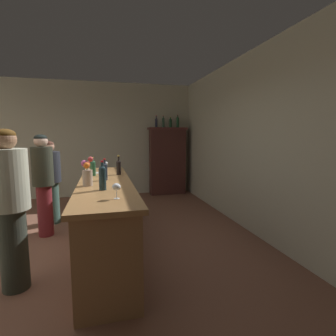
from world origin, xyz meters
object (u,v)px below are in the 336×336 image
(wine_bottle_syrah, at_px, (102,177))
(display_bottle_center, at_px, (170,123))
(display_cabinet, at_px, (167,160))
(wine_bottle_riesling, at_px, (105,171))
(patron_near_entrance, at_px, (50,179))
(wine_bottle_merlot, at_px, (119,166))
(cheese_plate, at_px, (95,173))
(flower_arrangement, at_px, (87,173))
(patron_in_navy, at_px, (43,180))
(wine_glass_front, at_px, (106,164))
(display_bottle_left, at_px, (156,122))
(wine_bottle_rose, at_px, (93,167))
(patron_by_cabinet, at_px, (10,204))
(display_bottle_midright, at_px, (178,122))
(bar_counter, at_px, (106,217))
(display_bottle_midleft, at_px, (163,122))
(wine_glass_mid, at_px, (116,187))

(wine_bottle_syrah, height_order, display_bottle_center, display_bottle_center)
(display_cabinet, xyz_separation_m, wine_bottle_syrah, (-1.70, -3.83, 0.21))
(wine_bottle_riesling, distance_m, patron_near_entrance, 1.72)
(wine_bottle_merlot, distance_m, cheese_plate, 0.43)
(flower_arrangement, xyz_separation_m, cheese_plate, (0.06, 1.00, -0.15))
(wine_bottle_syrah, relative_size, patron_in_navy, 0.20)
(wine_glass_front, xyz_separation_m, display_bottle_left, (1.35, 2.08, 0.84))
(wine_bottle_rose, distance_m, patron_by_cabinet, 1.37)
(patron_in_navy, bearing_deg, cheese_plate, 52.10)
(wine_bottle_riesling, height_order, wine_glass_front, wine_bottle_riesling)
(flower_arrangement, distance_m, display_bottle_center, 4.13)
(wine_bottle_riesling, height_order, display_bottle_left, display_bottle_left)
(patron_near_entrance, bearing_deg, display_bottle_left, 85.51)
(display_bottle_midright, relative_size, patron_in_navy, 0.21)
(wine_bottle_syrah, relative_size, wine_bottle_riesling, 1.11)
(bar_counter, relative_size, display_cabinet, 1.60)
(patron_near_entrance, distance_m, patron_in_navy, 0.61)
(display_bottle_midleft, bearing_deg, display_bottle_center, 0.00)
(wine_bottle_merlot, xyz_separation_m, display_bottle_left, (1.16, 2.76, 0.81))
(wine_bottle_syrah, height_order, patron_by_cabinet, patron_by_cabinet)
(wine_bottle_rose, distance_m, patron_near_entrance, 1.29)
(patron_near_entrance, bearing_deg, wine_bottle_rose, -3.53)
(wine_bottle_rose, relative_size, patron_in_navy, 0.17)
(wine_bottle_riesling, relative_size, display_bottle_left, 0.95)
(wine_glass_front, xyz_separation_m, display_bottle_midleft, (1.54, 2.08, 0.84))
(wine_glass_mid, bearing_deg, wine_bottle_merlot, 85.82)
(display_bottle_center, xyz_separation_m, patron_in_navy, (-2.69, -2.40, -1.03))
(wine_bottle_riesling, relative_size, display_bottle_midright, 0.87)
(wine_glass_front, height_order, flower_arrangement, flower_arrangement)
(display_cabinet, relative_size, wine_bottle_riesling, 6.12)
(wine_glass_front, height_order, patron_near_entrance, patron_near_entrance)
(display_bottle_left, relative_size, display_bottle_center, 1.09)
(cheese_plate, xyz_separation_m, display_bottle_midleft, (1.71, 2.55, 0.94))
(display_cabinet, distance_m, wine_bottle_riesling, 3.61)
(wine_bottle_rose, bearing_deg, display_bottle_midright, 52.58)
(display_bottle_left, bearing_deg, flower_arrangement, -113.92)
(wine_bottle_merlot, bearing_deg, wine_bottle_syrah, -102.54)
(display_bottle_left, distance_m, display_bottle_midright, 0.59)
(wine_bottle_riesling, height_order, display_bottle_midright, display_bottle_midright)
(display_bottle_center, bearing_deg, display_bottle_midleft, -180.00)
(wine_bottle_merlot, distance_m, patron_in_navy, 1.22)
(display_bottle_left, bearing_deg, display_bottle_midright, 0.00)
(wine_bottle_riesling, height_order, display_bottle_center, display_bottle_center)
(display_cabinet, bearing_deg, display_bottle_center, 0.00)
(display_cabinet, relative_size, wine_bottle_syrah, 5.51)
(wine_glass_mid, distance_m, patron_by_cabinet, 1.13)
(wine_bottle_riesling, bearing_deg, cheese_plate, 103.04)
(display_bottle_left, xyz_separation_m, patron_in_navy, (-2.31, -2.40, -1.03))
(cheese_plate, height_order, display_bottle_midright, display_bottle_midright)
(display_bottle_center, relative_size, patron_near_entrance, 0.19)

